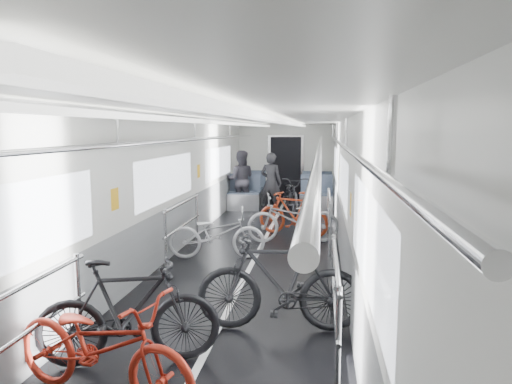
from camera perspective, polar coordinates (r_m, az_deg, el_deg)
car_shell at (r=9.32m, az=1.23°, el=1.02°), size 3.02×14.01×2.41m
bike_left_near at (r=4.12m, az=-18.79°, el=-17.75°), size 1.91×1.10×0.95m
bike_left_mid at (r=4.61m, az=-15.65°, el=-14.23°), size 1.79×0.95×1.04m
bike_left_far at (r=7.97m, az=-4.93°, el=-5.18°), size 1.75×0.86×0.88m
bike_right_near at (r=5.14m, az=3.02°, el=-11.16°), size 1.88×0.67×1.11m
bike_right_mid at (r=9.05m, az=4.71°, el=-3.35°), size 1.92×0.97×0.96m
bike_right_far at (r=9.65m, az=4.63°, el=-2.68°), size 1.64×0.95×0.95m
bike_aisle at (r=12.21m, az=4.50°, el=-0.35°), size 1.05×2.01×1.00m
person_standing at (r=12.32m, az=1.89°, el=1.20°), size 0.67×0.53×1.62m
person_seated at (r=12.79m, az=-1.93°, el=1.52°), size 0.85×0.68×1.66m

